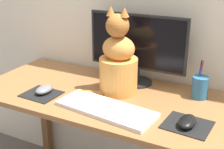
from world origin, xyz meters
name	(u,v)px	position (x,y,z in m)	size (l,w,h in m)	color
desk	(120,116)	(0.00, 0.00, 0.62)	(1.47, 0.59, 0.71)	brown
monitor	(137,46)	(-0.01, 0.20, 0.92)	(0.52, 0.17, 0.37)	black
keyboard	(105,108)	(0.00, -0.15, 0.73)	(0.47, 0.22, 0.02)	silver
mousepad_left	(41,94)	(-0.36, -0.15, 0.72)	(0.18, 0.16, 0.00)	black
mousepad_right	(187,125)	(0.35, -0.11, 0.72)	(0.20, 0.18, 0.00)	black
computer_mouse_left	(44,90)	(-0.35, -0.13, 0.74)	(0.07, 0.10, 0.04)	slate
computer_mouse_right	(187,121)	(0.35, -0.12, 0.74)	(0.07, 0.11, 0.04)	black
cat	(118,62)	(-0.04, 0.05, 0.87)	(0.26, 0.23, 0.42)	#D6893D
pen_cup	(200,87)	(0.33, 0.17, 0.77)	(0.08, 0.08, 0.18)	#286089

